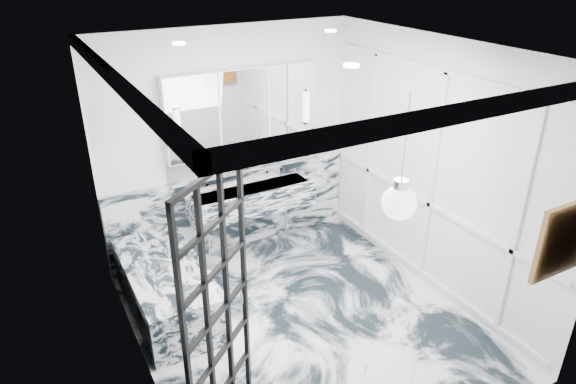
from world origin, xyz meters
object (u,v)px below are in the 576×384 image
trough_sink (252,199)px  bathtub (167,288)px  crittall_door (218,314)px  mirror_cabinet (243,110)px

trough_sink → bathtub: bearing=-153.5°
crittall_door → trough_sink: crittall_door is taller
crittall_door → mirror_cabinet: size_ratio=1.18×
trough_sink → mirror_cabinet: 1.10m
crittall_door → trough_sink: 2.72m
trough_sink → bathtub: 1.55m
trough_sink → mirror_cabinet: (-0.00, 0.17, 1.09)m
trough_sink → bathtub: trough_sink is taller
bathtub → crittall_door: bearing=-90.9°
crittall_door → bathtub: (0.03, 1.66, -0.84)m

